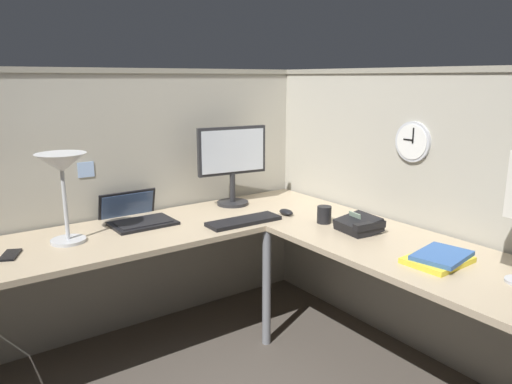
{
  "coord_description": "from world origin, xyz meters",
  "views": [
    {
      "loc": [
        -1.39,
        -1.92,
        1.53
      ],
      "look_at": [
        0.13,
        0.22,
        0.91
      ],
      "focal_mm": 34.18,
      "sensor_mm": 36.0,
      "label": 1
    }
  ],
  "objects_px": {
    "cell_phone": "(10,255)",
    "book_stack": "(439,258)",
    "monitor": "(232,160)",
    "desk_lamp_dome": "(62,170)",
    "computer_mouse": "(286,212)",
    "office_phone": "(359,225)",
    "laptop": "(136,217)",
    "keyboard": "(244,221)",
    "coffee_mug": "(325,215)",
    "wall_clock": "(413,142)"
  },
  "relations": [
    {
      "from": "computer_mouse",
      "to": "book_stack",
      "type": "bearing_deg",
      "value": -86.1
    },
    {
      "from": "cell_phone",
      "to": "book_stack",
      "type": "distance_m",
      "value": 1.94
    },
    {
      "from": "monitor",
      "to": "wall_clock",
      "type": "relative_size",
      "value": 2.27
    },
    {
      "from": "monitor",
      "to": "book_stack",
      "type": "xyz_separation_m",
      "value": [
        0.19,
        -1.38,
        -0.27
      ]
    },
    {
      "from": "keyboard",
      "to": "cell_phone",
      "type": "bearing_deg",
      "value": 171.98
    },
    {
      "from": "monitor",
      "to": "computer_mouse",
      "type": "xyz_separation_m",
      "value": [
        0.13,
        -0.39,
        -0.28
      ]
    },
    {
      "from": "monitor",
      "to": "office_phone",
      "type": "bearing_deg",
      "value": -74.75
    },
    {
      "from": "laptop",
      "to": "keyboard",
      "type": "height_order",
      "value": "laptop"
    },
    {
      "from": "computer_mouse",
      "to": "desk_lamp_dome",
      "type": "height_order",
      "value": "desk_lamp_dome"
    },
    {
      "from": "office_phone",
      "to": "wall_clock",
      "type": "xyz_separation_m",
      "value": [
        0.34,
        -0.05,
        0.42
      ]
    },
    {
      "from": "computer_mouse",
      "to": "office_phone",
      "type": "relative_size",
      "value": 0.46
    },
    {
      "from": "computer_mouse",
      "to": "office_phone",
      "type": "distance_m",
      "value": 0.49
    },
    {
      "from": "office_phone",
      "to": "wall_clock",
      "type": "height_order",
      "value": "wall_clock"
    },
    {
      "from": "desk_lamp_dome",
      "to": "office_phone",
      "type": "distance_m",
      "value": 1.52
    },
    {
      "from": "office_phone",
      "to": "coffee_mug",
      "type": "distance_m",
      "value": 0.23
    },
    {
      "from": "coffee_mug",
      "to": "wall_clock",
      "type": "distance_m",
      "value": 0.62
    },
    {
      "from": "monitor",
      "to": "cell_phone",
      "type": "height_order",
      "value": "monitor"
    },
    {
      "from": "book_stack",
      "to": "desk_lamp_dome",
      "type": "bearing_deg",
      "value": 135.52
    },
    {
      "from": "desk_lamp_dome",
      "to": "cell_phone",
      "type": "distance_m",
      "value": 0.45
    },
    {
      "from": "cell_phone",
      "to": "book_stack",
      "type": "height_order",
      "value": "book_stack"
    },
    {
      "from": "laptop",
      "to": "coffee_mug",
      "type": "relative_size",
      "value": 3.99
    },
    {
      "from": "computer_mouse",
      "to": "cell_phone",
      "type": "xyz_separation_m",
      "value": [
        -1.46,
        0.2,
        -0.01
      ]
    },
    {
      "from": "office_phone",
      "to": "wall_clock",
      "type": "bearing_deg",
      "value": -8.08
    },
    {
      "from": "laptop",
      "to": "book_stack",
      "type": "height_order",
      "value": "laptop"
    },
    {
      "from": "keyboard",
      "to": "coffee_mug",
      "type": "xyz_separation_m",
      "value": [
        0.37,
        -0.26,
        0.04
      ]
    },
    {
      "from": "desk_lamp_dome",
      "to": "book_stack",
      "type": "distance_m",
      "value": 1.8
    },
    {
      "from": "coffee_mug",
      "to": "computer_mouse",
      "type": "bearing_deg",
      "value": 105.63
    },
    {
      "from": "cell_phone",
      "to": "wall_clock",
      "type": "bearing_deg",
      "value": 3.66
    },
    {
      "from": "laptop",
      "to": "keyboard",
      "type": "xyz_separation_m",
      "value": [
        0.48,
        -0.39,
        -0.01
      ]
    },
    {
      "from": "computer_mouse",
      "to": "desk_lamp_dome",
      "type": "xyz_separation_m",
      "value": [
        -1.19,
        0.25,
        0.35
      ]
    },
    {
      "from": "book_stack",
      "to": "wall_clock",
      "type": "xyz_separation_m",
      "value": [
        0.38,
        0.46,
        0.44
      ]
    },
    {
      "from": "coffee_mug",
      "to": "wall_clock",
      "type": "bearing_deg",
      "value": -36.09
    },
    {
      "from": "monitor",
      "to": "laptop",
      "type": "relative_size",
      "value": 1.3
    },
    {
      "from": "desk_lamp_dome",
      "to": "coffee_mug",
      "type": "height_order",
      "value": "desk_lamp_dome"
    },
    {
      "from": "monitor",
      "to": "desk_lamp_dome",
      "type": "xyz_separation_m",
      "value": [
        -1.06,
        -0.14,
        0.07
      ]
    },
    {
      "from": "book_stack",
      "to": "coffee_mug",
      "type": "height_order",
      "value": "coffee_mug"
    },
    {
      "from": "keyboard",
      "to": "desk_lamp_dome",
      "type": "distance_m",
      "value": 0.99
    },
    {
      "from": "laptop",
      "to": "computer_mouse",
      "type": "distance_m",
      "value": 0.87
    },
    {
      "from": "laptop",
      "to": "wall_clock",
      "type": "distance_m",
      "value": 1.6
    },
    {
      "from": "coffee_mug",
      "to": "keyboard",
      "type": "bearing_deg",
      "value": 144.43
    },
    {
      "from": "monitor",
      "to": "desk_lamp_dome",
      "type": "relative_size",
      "value": 1.12
    },
    {
      "from": "laptop",
      "to": "book_stack",
      "type": "distance_m",
      "value": 1.63
    },
    {
      "from": "monitor",
      "to": "coffee_mug",
      "type": "distance_m",
      "value": 0.71
    },
    {
      "from": "keyboard",
      "to": "office_phone",
      "type": "bearing_deg",
      "value": -49.11
    },
    {
      "from": "cell_phone",
      "to": "coffee_mug",
      "type": "relative_size",
      "value": 1.5
    },
    {
      "from": "monitor",
      "to": "office_phone",
      "type": "distance_m",
      "value": 0.93
    },
    {
      "from": "desk_lamp_dome",
      "to": "book_stack",
      "type": "xyz_separation_m",
      "value": [
        1.26,
        -1.24,
        -0.34
      ]
    },
    {
      "from": "cell_phone",
      "to": "coffee_mug",
      "type": "bearing_deg",
      "value": 8.05
    },
    {
      "from": "book_stack",
      "to": "wall_clock",
      "type": "height_order",
      "value": "wall_clock"
    },
    {
      "from": "cell_phone",
      "to": "book_stack",
      "type": "relative_size",
      "value": 0.47
    }
  ]
}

